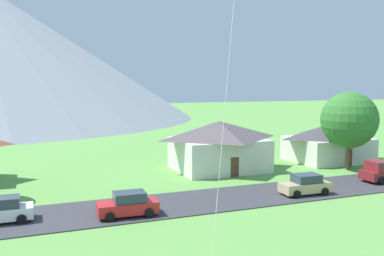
{
  "coord_description": "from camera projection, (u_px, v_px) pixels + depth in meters",
  "views": [
    {
      "loc": [
        -8.43,
        -0.95,
        9.27
      ],
      "look_at": [
        0.48,
        21.74,
        6.73
      ],
      "focal_mm": 38.96,
      "sensor_mm": 36.0,
      "label": 1
    }
  ],
  "objects": [
    {
      "name": "house_right_center",
      "position": [
        328.0,
        142.0,
        50.58
      ],
      "size": [
        9.47,
        7.83,
        4.48
      ],
      "color": "silver",
      "rests_on": "ground"
    },
    {
      "name": "house_left_center",
      "position": [
        219.0,
        145.0,
        45.28
      ],
      "size": [
        9.99,
        8.23,
        5.34
      ],
      "color": "silver",
      "rests_on": "ground"
    },
    {
      "name": "parked_car_tan_mid_east",
      "position": [
        305.0,
        185.0,
        35.08
      ],
      "size": [
        4.27,
        2.22,
        1.68
      ],
      "color": "tan",
      "rests_on": "road_strip"
    },
    {
      "name": "road_strip",
      "position": [
        152.0,
        206.0,
        31.67
      ],
      "size": [
        160.0,
        6.55,
        0.08
      ],
      "primitive_type": "cube",
      "color": "#38383D",
      "rests_on": "ground"
    },
    {
      "name": "parked_car_red_mid_west",
      "position": [
        128.0,
        205.0,
        29.28
      ],
      "size": [
        4.27,
        2.21,
        1.68
      ],
      "color": "red",
      "rests_on": "road_strip"
    },
    {
      "name": "tree_left_of_center",
      "position": [
        349.0,
        120.0,
        45.2
      ],
      "size": [
        6.11,
        6.11,
        8.53
      ],
      "color": "brown",
      "rests_on": "ground"
    },
    {
      "name": "parked_car_white_west_end",
      "position": [
        1.0,
        211.0,
        27.89
      ],
      "size": [
        4.22,
        2.13,
        1.68
      ],
      "color": "white",
      "rests_on": "road_strip"
    }
  ]
}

